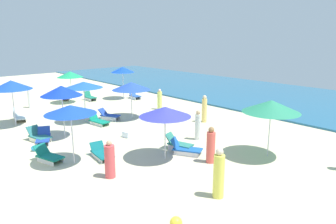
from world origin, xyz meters
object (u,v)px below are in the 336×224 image
(lounge_chair_6_1, at_px, (102,153))
(beachgoer_1, at_px, (30,98))
(lounge_chair_6_0, at_px, (48,156))
(beachgoer_7, at_px, (211,146))
(lounge_chair_2_1, at_px, (39,136))
(umbrella_8, at_px, (271,106))
(lounge_chair_5_1, at_px, (185,149))
(umbrella_5, at_px, (165,112))
(beachgoer_3, at_px, (219,175))
(umbrella_6, at_px, (70,110))
(beachgoer_6, at_px, (160,100))
(lounge_chair_7_0, at_px, (67,96))
(umbrella_0, at_px, (123,70))
(beachgoer_2, at_px, (110,161))
(lounge_chair_1_0, at_px, (20,117))
(umbrella_3, at_px, (84,85))
(umbrella_1, at_px, (11,85))
(lounge_chair_3_0, at_px, (98,121))
(beach_ball_2, at_px, (176,223))
(lounge_chair_3_1, at_px, (109,115))
(lounge_chair_0_0, at_px, (134,96))
(umbrella_4, at_px, (131,86))
(lounge_chair_5_0, at_px, (179,144))
(beach_ball_1, at_px, (34,148))
(beachgoer_5, at_px, (198,126))
(umbrella_2, at_px, (61,91))
(umbrella_7, at_px, (70,74))
(lounge_chair_7_1, at_px, (90,97))

(lounge_chair_6_1, relative_size, beachgoer_1, 0.93)
(lounge_chair_6_0, distance_m, beachgoer_7, 6.97)
(lounge_chair_2_1, bearing_deg, umbrella_8, -63.79)
(lounge_chair_5_1, xyz_separation_m, beachgoer_1, (-14.41, -1.99, 0.51))
(umbrella_5, distance_m, beachgoer_3, 4.08)
(umbrella_6, xyz_separation_m, beachgoer_6, (-5.31, 9.18, -1.65))
(lounge_chair_7_0, bearing_deg, beachgoer_1, -126.57)
(umbrella_0, distance_m, beachgoer_2, 15.50)
(lounge_chair_1_0, bearing_deg, umbrella_3, -34.34)
(umbrella_1, height_order, beachgoer_7, umbrella_1)
(lounge_chair_3_0, bearing_deg, beach_ball_2, -117.46)
(umbrella_3, relative_size, lounge_chair_3_0, 1.70)
(lounge_chair_2_1, xyz_separation_m, umbrella_3, (-1.77, 3.55, 2.07))
(lounge_chair_6_1, bearing_deg, lounge_chair_7_0, 78.96)
(umbrella_6, bearing_deg, lounge_chair_3_1, 137.05)
(lounge_chair_0_0, bearing_deg, lounge_chair_5_1, -109.51)
(umbrella_4, relative_size, umbrella_5, 1.04)
(lounge_chair_7_0, xyz_separation_m, beachgoer_3, (19.07, -3.34, 0.54))
(lounge_chair_6_1, bearing_deg, lounge_chair_2_1, 114.22)
(umbrella_3, bearing_deg, beachgoer_3, -5.73)
(lounge_chair_1_0, bearing_deg, umbrella_5, -65.05)
(beachgoer_1, bearing_deg, beach_ball_2, -58.40)
(lounge_chair_1_0, distance_m, umbrella_4, 7.30)
(lounge_chair_5_0, bearing_deg, beach_ball_1, 123.29)
(beachgoer_2, relative_size, beachgoer_5, 0.95)
(umbrella_1, relative_size, lounge_chair_5_0, 1.94)
(lounge_chair_0_0, xyz_separation_m, beachgoer_6, (4.43, -0.93, 0.42))
(beachgoer_1, bearing_deg, lounge_chair_0_0, 21.83)
(umbrella_1, bearing_deg, umbrella_0, 105.42)
(beach_ball_1, xyz_separation_m, beach_ball_2, (8.91, 0.81, 0.04))
(umbrella_2, xyz_separation_m, lounge_chair_7_0, (-9.58, 4.49, -2.25))
(beachgoer_6, distance_m, beach_ball_2, 14.75)
(lounge_chair_1_0, height_order, beach_ball_1, lounge_chair_1_0)
(umbrella_7, bearing_deg, umbrella_6, -24.77)
(beachgoer_7, xyz_separation_m, beach_ball_2, (2.54, -4.36, -0.55))
(umbrella_3, height_order, lounge_chair_3_0, umbrella_3)
(lounge_chair_6_0, bearing_deg, umbrella_8, -53.91)
(umbrella_7, bearing_deg, beach_ball_2, -16.53)
(umbrella_4, relative_size, lounge_chair_6_0, 1.68)
(umbrella_3, relative_size, beachgoer_2, 1.72)
(lounge_chair_3_0, height_order, lounge_chair_7_1, lounge_chair_7_1)
(umbrella_8, height_order, beachgoer_1, umbrella_8)
(lounge_chair_3_1, relative_size, lounge_chair_5_0, 1.05)
(umbrella_1, xyz_separation_m, beach_ball_2, (14.01, 0.10, -2.29))
(lounge_chair_2_1, relative_size, beachgoer_2, 0.97)
(beachgoer_3, bearing_deg, umbrella_0, -81.28)
(beachgoer_3, bearing_deg, lounge_chair_3_0, -65.61)
(beachgoer_3, bearing_deg, lounge_chair_1_0, -50.59)
(beachgoer_6, distance_m, beach_ball_1, 10.30)
(beachgoer_6, bearing_deg, lounge_chair_0_0, -32.40)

